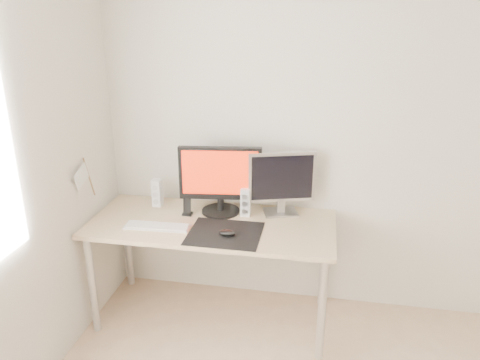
{
  "coord_description": "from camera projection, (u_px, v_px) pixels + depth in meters",
  "views": [
    {
      "loc": [
        -0.24,
        -1.32,
        2.04
      ],
      "look_at": [
        -0.76,
        1.45,
        1.01
      ],
      "focal_mm": 35.0,
      "sensor_mm": 36.0,
      "label": 1
    }
  ],
  "objects": [
    {
      "name": "pennant",
      "position": [
        84.0,
        176.0,
        2.95
      ],
      "size": [
        0.01,
        0.23,
        0.29
      ],
      "color": "#A57F54",
      "rests_on": "wall_left"
    },
    {
      "name": "desk",
      "position": [
        212.0,
        233.0,
        3.08
      ],
      "size": [
        1.6,
        0.7,
        0.73
      ],
      "color": "#D1B587",
      "rests_on": "ground"
    },
    {
      "name": "mouse",
      "position": [
        227.0,
        233.0,
        2.86
      ],
      "size": [
        0.1,
        0.06,
        0.04
      ],
      "primitive_type": "ellipsoid",
      "color": "black",
      "rests_on": "mousepad"
    },
    {
      "name": "speaker_right",
      "position": [
        246.0,
        202.0,
        3.13
      ],
      "size": [
        0.06,
        0.08,
        0.19
      ],
      "color": "white",
      "rests_on": "desk"
    },
    {
      "name": "main_monitor",
      "position": [
        220.0,
        178.0,
        3.11
      ],
      "size": [
        0.55,
        0.29,
        0.47
      ],
      "color": "black",
      "rests_on": "desk"
    },
    {
      "name": "speaker_left",
      "position": [
        157.0,
        193.0,
        3.28
      ],
      "size": [
        0.06,
        0.08,
        0.19
      ],
      "color": "white",
      "rests_on": "desk"
    },
    {
      "name": "keyboard",
      "position": [
        157.0,
        226.0,
        2.98
      ],
      "size": [
        0.42,
        0.13,
        0.02
      ],
      "color": "silver",
      "rests_on": "desk"
    },
    {
      "name": "wall_back",
      "position": [
        362.0,
        137.0,
        3.06
      ],
      "size": [
        3.5,
        0.0,
        3.5
      ],
      "primitive_type": "plane",
      "rotation": [
        1.57,
        0.0,
        0.0
      ],
      "color": "white",
      "rests_on": "ground"
    },
    {
      "name": "phone_dock",
      "position": [
        187.0,
        210.0,
        3.15
      ],
      "size": [
        0.07,
        0.06,
        0.12
      ],
      "color": "black",
      "rests_on": "desk"
    },
    {
      "name": "mousepad",
      "position": [
        225.0,
        233.0,
        2.9
      ],
      "size": [
        0.45,
        0.4,
        0.0
      ],
      "primitive_type": "cube",
      "color": "black",
      "rests_on": "desk"
    },
    {
      "name": "second_monitor",
      "position": [
        282.0,
        180.0,
        3.1
      ],
      "size": [
        0.44,
        0.22,
        0.43
      ],
      "color": "#ADADB0",
      "rests_on": "desk"
    }
  ]
}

